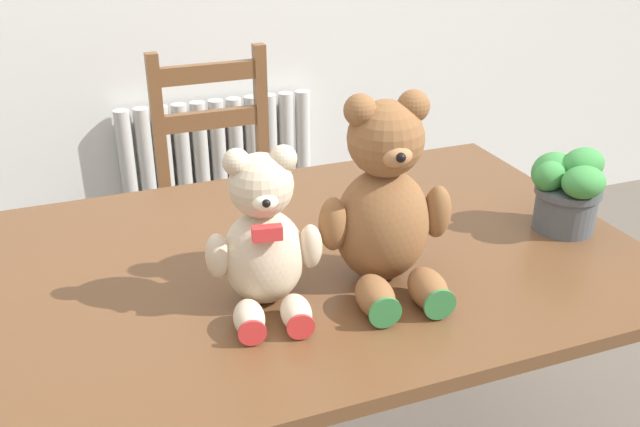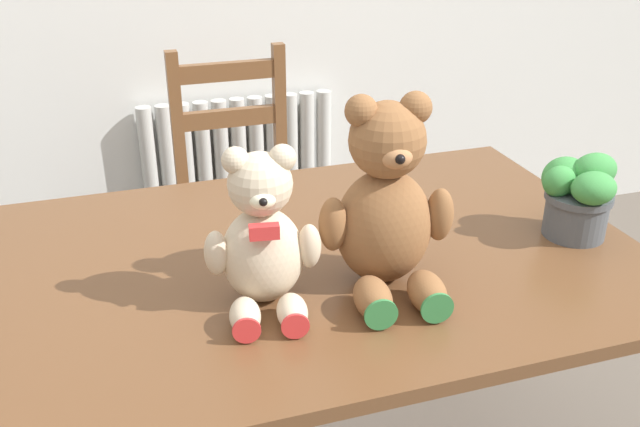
% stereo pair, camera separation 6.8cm
% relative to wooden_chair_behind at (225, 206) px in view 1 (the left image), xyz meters
% --- Properties ---
extents(radiator, '(0.78, 0.10, 0.70)m').
position_rel_wooden_chair_behind_xyz_m(radiator, '(0.09, 0.45, -0.15)').
color(radiator, beige).
rests_on(radiator, ground_plane).
extents(dining_table, '(1.44, 0.97, 0.73)m').
position_rel_wooden_chair_behind_xyz_m(dining_table, '(-0.01, -0.88, 0.18)').
color(dining_table, brown).
rests_on(dining_table, ground_plane).
extents(wooden_chair_behind, '(0.40, 0.39, 0.97)m').
position_rel_wooden_chair_behind_xyz_m(wooden_chair_behind, '(0.00, 0.00, 0.00)').
color(wooden_chair_behind, brown).
rests_on(wooden_chair_behind, ground_plane).
extents(teddy_bear_left, '(0.23, 0.24, 0.32)m').
position_rel_wooden_chair_behind_xyz_m(teddy_bear_left, '(-0.16, -1.03, 0.41)').
color(teddy_bear_left, beige).
rests_on(teddy_bear_left, dining_table).
extents(teddy_bear_right, '(0.28, 0.29, 0.39)m').
position_rel_wooden_chair_behind_xyz_m(teddy_bear_right, '(0.09, -1.03, 0.44)').
color(teddy_bear_right, brown).
rests_on(teddy_bear_right, dining_table).
extents(potted_plant, '(0.18, 0.19, 0.19)m').
position_rel_wooden_chair_behind_xyz_m(potted_plant, '(0.59, -0.97, 0.37)').
color(potted_plant, '#4C5156').
rests_on(potted_plant, dining_table).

